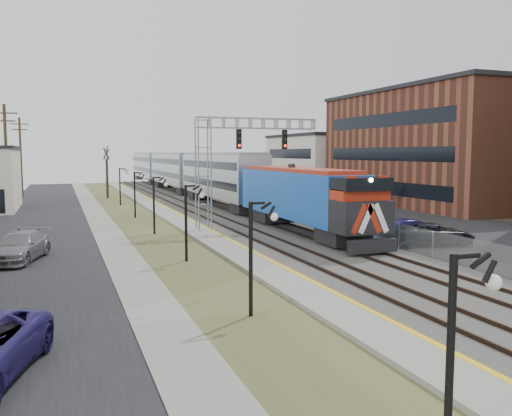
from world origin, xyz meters
name	(u,v)px	position (x,y,z in m)	size (l,w,h in m)	color
street_west	(41,227)	(-11.50, 35.00, 0.02)	(7.00, 120.00, 0.04)	black
sidewalk	(102,224)	(-7.00, 35.00, 0.04)	(2.00, 120.00, 0.08)	gray
grass_median	(140,222)	(-4.00, 35.00, 0.03)	(4.00, 120.00, 0.06)	#4C512B
platform	(177,220)	(-1.00, 35.00, 0.12)	(2.00, 120.00, 0.24)	gray
ballast_bed	(234,217)	(4.00, 35.00, 0.10)	(8.00, 120.00, 0.20)	#595651
parking_lot	(356,213)	(16.00, 35.00, 0.02)	(16.00, 120.00, 0.04)	black
platform_edge	(187,218)	(-0.12, 35.00, 0.24)	(0.24, 120.00, 0.01)	gold
track_near	(212,216)	(2.00, 35.00, 0.28)	(1.58, 120.00, 0.15)	#2D2119
track_far	(251,215)	(5.50, 35.00, 0.28)	(1.58, 120.00, 0.15)	#2D2119
train	(187,174)	(5.50, 59.94, 2.92)	(3.00, 85.85, 5.33)	blue
signal_gantry	(227,153)	(1.22, 27.99, 5.59)	(9.00, 1.07, 8.15)	gray
lampposts	(185,223)	(-4.00, 18.29, 2.00)	(0.14, 62.14, 4.00)	black
fence	(279,208)	(8.20, 35.00, 0.80)	(0.04, 120.00, 1.60)	gray
buildings_east	(508,146)	(30.00, 31.18, 6.31)	(16.00, 76.00, 15.00)	gray
bare_trees	(26,189)	(-12.66, 38.91, 2.70)	(12.30, 42.30, 5.95)	#382D23
car_lot_c	(434,234)	(11.35, 17.95, 0.67)	(2.23, 4.85, 1.35)	black
car_lot_d	(413,230)	(11.34, 19.99, 0.68)	(1.91, 4.69, 1.36)	navy
car_lot_e	(305,205)	(11.97, 37.69, 0.64)	(1.51, 3.76, 1.28)	slate
car_street_b	(19,247)	(-12.13, 21.23, 0.74)	(2.09, 5.13, 1.49)	gray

